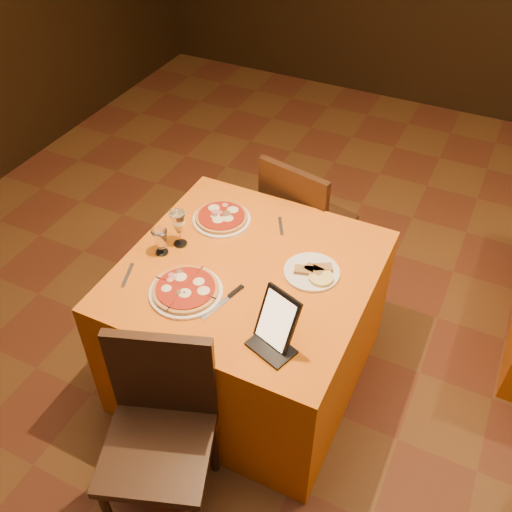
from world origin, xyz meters
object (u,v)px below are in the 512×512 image
at_px(chair_main_near, 157,449).
at_px(water_glass, 161,242).
at_px(pizza_near, 186,291).
at_px(tablet, 277,320).
at_px(main_table, 249,323).
at_px(pizza_far, 222,218).
at_px(wine_glass, 179,229).
at_px(chair_main_far, 309,222).

distance_m(chair_main_near, water_glass, 0.90).
xyz_separation_m(pizza_near, water_glass, (-0.24, 0.18, 0.05)).
height_order(chair_main_near, tablet, tablet).
xyz_separation_m(chair_main_near, water_glass, (-0.41, 0.72, 0.36)).
relative_size(water_glass, tablet, 0.53).
height_order(main_table, chair_main_near, chair_main_near).
relative_size(pizza_far, tablet, 1.18).
height_order(pizza_near, tablet, tablet).
bearing_deg(pizza_near, tablet, -8.18).
xyz_separation_m(water_glass, tablet, (0.69, -0.24, 0.06)).
bearing_deg(wine_glass, tablet, -27.13).
height_order(pizza_far, water_glass, water_glass).
distance_m(pizza_far, wine_glass, 0.27).
height_order(pizza_far, wine_glass, wine_glass).
bearing_deg(wine_glass, main_table, -1.53).
relative_size(chair_main_near, wine_glass, 4.79).
distance_m(pizza_near, water_glass, 0.30).
distance_m(pizza_near, tablet, 0.47).
distance_m(main_table, chair_main_near, 0.81).
relative_size(pizza_near, tablet, 1.31).
height_order(chair_main_near, wine_glass, wine_glass).
distance_m(chair_main_far, wine_glass, 0.94).
bearing_deg(chair_main_near, main_table, 70.48).
bearing_deg(water_glass, tablet, -19.29).
distance_m(pizza_near, wine_glass, 0.34).
distance_m(main_table, pizza_near, 0.50).
bearing_deg(tablet, pizza_far, 153.40).
distance_m(water_glass, tablet, 0.74).
distance_m(chair_main_far, pizza_far, 0.68).
bearing_deg(chair_main_near, chair_main_far, 70.48).
bearing_deg(main_table, chair_main_near, -90.00).
relative_size(chair_main_far, water_glass, 7.00).
relative_size(pizza_near, water_glass, 2.45).
bearing_deg(chair_main_far, pizza_near, 92.22).
relative_size(main_table, chair_main_far, 1.21).
bearing_deg(chair_main_far, chair_main_near, 101.48).
bearing_deg(main_table, tablet, -48.32).
bearing_deg(chair_main_far, tablet, 115.98).
xyz_separation_m(chair_main_far, tablet, (0.29, -1.11, 0.41)).
height_order(water_glass, tablet, tablet).
height_order(chair_main_far, pizza_near, chair_main_far).
distance_m(chair_main_near, tablet, 0.70).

